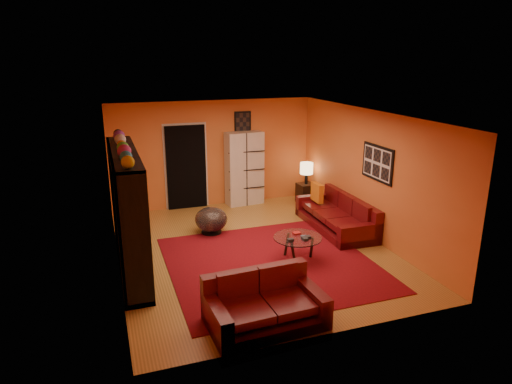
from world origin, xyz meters
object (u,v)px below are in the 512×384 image
object	(u,v)px
entertainment_unit	(128,211)
coffee_table	(298,240)
sofa	(339,216)
table_lamp	(307,169)
storage_cabinet	(244,168)
tv	(131,214)
bowl_chair	(211,220)
side_table	(306,193)
loveseat	(263,303)

from	to	relation	value
entertainment_unit	coffee_table	bearing A→B (deg)	-13.79
sofa	coffee_table	bearing A→B (deg)	-140.58
entertainment_unit	table_lamp	size ratio (longest dim) A/B	5.52
entertainment_unit	storage_cabinet	size ratio (longest dim) A/B	1.64
sofa	tv	bearing A→B (deg)	-171.48
sofa	table_lamp	size ratio (longest dim) A/B	4.19
entertainment_unit	table_lamp	bearing A→B (deg)	27.64
storage_cabinet	bowl_chair	xyz separation A→B (m)	(-1.28, -1.70, -0.62)
tv	side_table	xyz separation A→B (m)	(4.45, 2.43, -0.75)
entertainment_unit	tv	world-z (taller)	entertainment_unit
storage_cabinet	table_lamp	bearing A→B (deg)	-22.26
storage_cabinet	bowl_chair	size ratio (longest dim) A/B	2.68
tv	bowl_chair	xyz separation A→B (m)	(1.67, 1.17, -0.70)
storage_cabinet	sofa	bearing A→B (deg)	-64.51
sofa	coffee_table	distance (m)	1.93
sofa	table_lamp	xyz separation A→B (m)	(0.09, 1.88, 0.60)
loveseat	storage_cabinet	distance (m)	5.43
tv	table_lamp	xyz separation A→B (m)	(4.45, 2.43, -0.11)
storage_cabinet	side_table	xyz separation A→B (m)	(1.50, -0.44, -0.67)
loveseat	bowl_chair	xyz separation A→B (m)	(0.11, 3.51, 0.02)
tv	storage_cabinet	distance (m)	4.12
sofa	coffee_table	size ratio (longest dim) A/B	2.58
storage_cabinet	side_table	bearing A→B (deg)	-22.26
entertainment_unit	storage_cabinet	bearing A→B (deg)	43.02
sofa	loveseat	size ratio (longest dim) A/B	1.39
storage_cabinet	table_lamp	world-z (taller)	storage_cabinet
coffee_table	bowl_chair	xyz separation A→B (m)	(-1.17, 1.81, -0.10)
entertainment_unit	bowl_chair	bearing A→B (deg)	32.59
bowl_chair	side_table	distance (m)	3.05
entertainment_unit	coffee_table	world-z (taller)	entertainment_unit
bowl_chair	table_lamp	bearing A→B (deg)	24.33
loveseat	storage_cabinet	size ratio (longest dim) A/B	0.90
bowl_chair	entertainment_unit	bearing A→B (deg)	-147.41
loveseat	entertainment_unit	bearing A→B (deg)	30.83
coffee_table	tv	bearing A→B (deg)	167.35
loveseat	sofa	bearing A→B (deg)	-46.99
coffee_table	storage_cabinet	xyz separation A→B (m)	(0.10, 3.51, 0.51)
side_table	sofa	bearing A→B (deg)	-92.66
bowl_chair	loveseat	bearing A→B (deg)	-91.81
sofa	storage_cabinet	world-z (taller)	storage_cabinet
loveseat	side_table	bearing A→B (deg)	-34.09
tv	loveseat	distance (m)	2.91
tv	bowl_chair	size ratio (longest dim) A/B	1.44
table_lamp	coffee_table	bearing A→B (deg)	-117.61
tv	table_lamp	bearing A→B (deg)	-61.37
side_table	tv	bearing A→B (deg)	-151.37
sofa	entertainment_unit	bearing A→B (deg)	-172.48
coffee_table	sofa	bearing A→B (deg)	38.07
sofa	bowl_chair	distance (m)	2.76
tv	table_lamp	size ratio (longest dim) A/B	1.81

